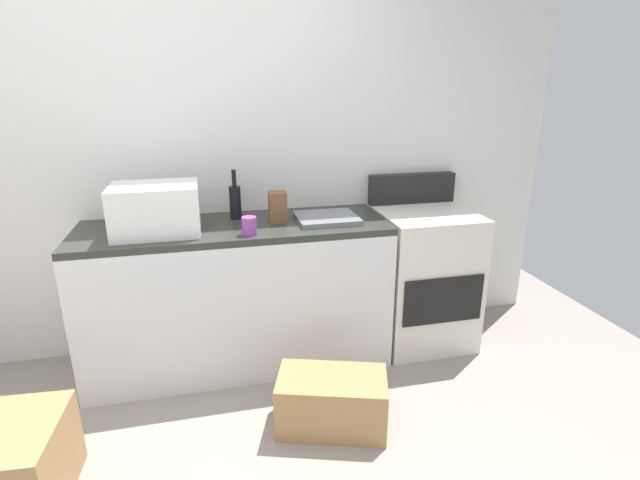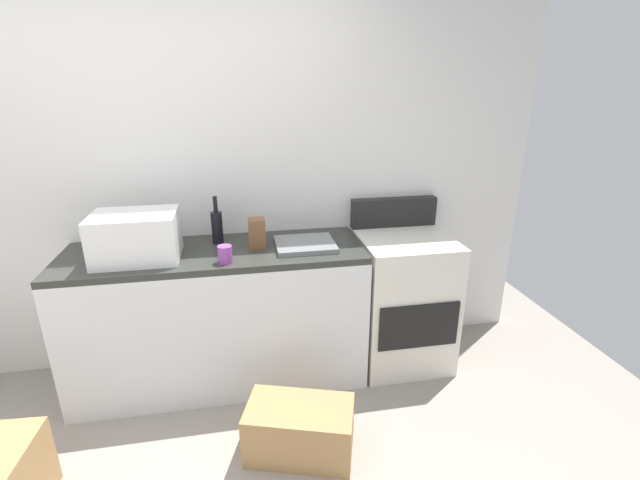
% 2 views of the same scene
% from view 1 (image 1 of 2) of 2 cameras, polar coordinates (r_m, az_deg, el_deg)
% --- Properties ---
extents(wall_back, '(5.00, 0.10, 2.60)m').
position_cam_1_polar(wall_back, '(3.11, -16.58, 10.27)').
color(wall_back, silver).
rests_on(wall_back, ground_plane).
extents(kitchen_counter, '(1.80, 0.60, 0.90)m').
position_cam_1_polar(kitchen_counter, '(3.01, -9.65, -6.44)').
color(kitchen_counter, silver).
rests_on(kitchen_counter, ground_plane).
extents(stove_oven, '(0.60, 0.61, 1.10)m').
position_cam_1_polar(stove_oven, '(3.29, 12.04, -4.04)').
color(stove_oven, silver).
rests_on(stove_oven, ground_plane).
extents(microwave, '(0.46, 0.34, 0.27)m').
position_cam_1_polar(microwave, '(2.77, -18.90, 3.48)').
color(microwave, white).
rests_on(microwave, kitchen_counter).
extents(sink_basin, '(0.36, 0.32, 0.03)m').
position_cam_1_polar(sink_basin, '(2.89, 0.82, 2.62)').
color(sink_basin, slate).
rests_on(sink_basin, kitchen_counter).
extents(wine_bottle, '(0.07, 0.07, 0.30)m').
position_cam_1_polar(wine_bottle, '(2.95, -10.04, 4.59)').
color(wine_bottle, black).
rests_on(wine_bottle, kitchen_counter).
extents(coffee_mug, '(0.08, 0.08, 0.10)m').
position_cam_1_polar(coffee_mug, '(2.64, -8.40, 1.67)').
color(coffee_mug, purple).
rests_on(coffee_mug, kitchen_counter).
extents(knife_block, '(0.10, 0.10, 0.18)m').
position_cam_1_polar(knife_block, '(2.86, -5.05, 3.94)').
color(knife_block, brown).
rests_on(knife_block, kitchen_counter).
extents(cardboard_box_large, '(0.62, 0.46, 0.28)m').
position_cam_1_polar(cardboard_box_large, '(2.59, 1.42, -18.61)').
color(cardboard_box_large, '#A37A4C').
rests_on(cardboard_box_large, ground_plane).
extents(cardboard_box_medium, '(0.40, 0.49, 0.37)m').
position_cam_1_polar(cardboard_box_medium, '(2.53, -32.31, -21.72)').
color(cardboard_box_medium, '#A37A4C').
rests_on(cardboard_box_medium, ground_plane).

